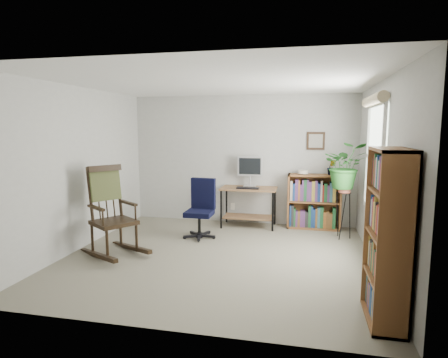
% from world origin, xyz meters
% --- Properties ---
extents(floor, '(4.20, 4.00, 0.00)m').
position_xyz_m(floor, '(0.00, 0.00, 0.00)').
color(floor, gray).
rests_on(floor, ground).
extents(ceiling, '(4.20, 4.00, 0.00)m').
position_xyz_m(ceiling, '(0.00, 0.00, 2.40)').
color(ceiling, white).
rests_on(ceiling, ground).
extents(wall_back, '(4.20, 0.00, 2.40)m').
position_xyz_m(wall_back, '(0.00, 2.00, 1.20)').
color(wall_back, '#B2B2AD').
rests_on(wall_back, ground).
extents(wall_front, '(4.20, 0.00, 2.40)m').
position_xyz_m(wall_front, '(0.00, -2.00, 1.20)').
color(wall_front, '#B2B2AD').
rests_on(wall_front, ground).
extents(wall_left, '(0.00, 4.00, 2.40)m').
position_xyz_m(wall_left, '(-2.10, 0.00, 1.20)').
color(wall_left, '#B2B2AD').
rests_on(wall_left, ground).
extents(wall_right, '(0.00, 4.00, 2.40)m').
position_xyz_m(wall_right, '(2.10, 0.00, 1.20)').
color(wall_right, '#B2B2AD').
rests_on(wall_right, ground).
extents(window, '(0.12, 1.20, 1.50)m').
position_xyz_m(window, '(2.06, 0.30, 1.40)').
color(window, silver).
rests_on(window, wall_right).
extents(desk, '(1.00, 0.55, 0.72)m').
position_xyz_m(desk, '(0.18, 1.70, 0.36)').
color(desk, brown).
rests_on(desk, floor).
extents(monitor, '(0.46, 0.16, 0.56)m').
position_xyz_m(monitor, '(0.18, 1.84, 1.00)').
color(monitor, silver).
rests_on(monitor, desk).
extents(keyboard, '(0.40, 0.15, 0.02)m').
position_xyz_m(keyboard, '(0.18, 1.58, 0.73)').
color(keyboard, black).
rests_on(keyboard, desk).
extents(office_chair, '(0.58, 0.58, 0.99)m').
position_xyz_m(office_chair, '(-0.50, 0.81, 0.49)').
color(office_chair, black).
rests_on(office_chair, floor).
extents(rocking_chair, '(1.30, 1.18, 1.29)m').
position_xyz_m(rocking_chair, '(-1.46, -0.22, 0.65)').
color(rocking_chair, black).
rests_on(rocking_chair, floor).
extents(low_bookshelf, '(0.93, 0.31, 0.98)m').
position_xyz_m(low_bookshelf, '(1.34, 1.82, 0.49)').
color(low_bookshelf, brown).
rests_on(low_bookshelf, floor).
extents(tall_bookshelf, '(0.30, 0.71, 1.62)m').
position_xyz_m(tall_bookshelf, '(1.92, -1.39, 0.81)').
color(tall_bookshelf, brown).
rests_on(tall_bookshelf, floor).
extents(plant_stand, '(0.29, 0.29, 0.89)m').
position_xyz_m(plant_stand, '(1.80, 1.29, 0.45)').
color(plant_stand, black).
rests_on(plant_stand, floor).
extents(spider_plant, '(1.69, 1.88, 1.46)m').
position_xyz_m(spider_plant, '(1.80, 1.29, 1.56)').
color(spider_plant, '#225E21').
rests_on(spider_plant, plant_stand).
extents(potted_plant_small, '(0.13, 0.24, 0.11)m').
position_xyz_m(potted_plant_small, '(1.62, 1.83, 1.03)').
color(potted_plant_small, '#225E21').
rests_on(potted_plant_small, low_bookshelf).
extents(framed_picture, '(0.32, 0.04, 0.32)m').
position_xyz_m(framed_picture, '(1.34, 1.97, 1.57)').
color(framed_picture, black).
rests_on(framed_picture, wall_back).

